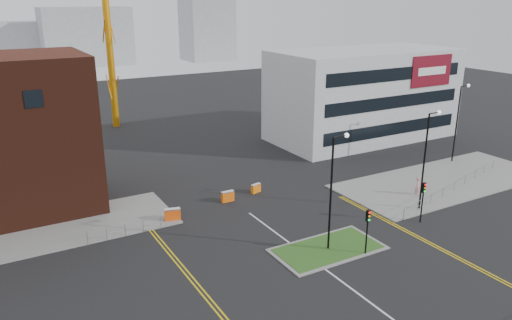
{
  "coord_description": "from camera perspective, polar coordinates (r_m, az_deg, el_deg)",
  "views": [
    {
      "loc": [
        -19.95,
        -19.25,
        18.6
      ],
      "look_at": [
        0.62,
        16.86,
        5.0
      ],
      "focal_mm": 35.0,
      "sensor_mm": 36.0,
      "label": 1
    }
  ],
  "objects": [
    {
      "name": "grass_island",
      "position": [
        39.59,
        8.23,
        -10.0
      ],
      "size": [
        8.0,
        4.0,
        0.12
      ],
      "primitive_type": "cube",
      "color": "#284F1A",
      "rests_on": "ground"
    },
    {
      "name": "office_block",
      "position": [
        69.96,
        12.13,
        7.35
      ],
      "size": [
        25.0,
        12.2,
        12.0
      ],
      "color": "#B0B2B5",
      "rests_on": "ground"
    },
    {
      "name": "skyline_b",
      "position": [
        152.59,
        -18.79,
        13.21
      ],
      "size": [
        24.0,
        12.0,
        16.0
      ],
      "primitive_type": "cube",
      "color": "gray",
      "rests_on": "ground"
    },
    {
      "name": "yellow_right_b",
      "position": [
        43.22,
        18.19,
        -8.34
      ],
      "size": [
        0.12,
        20.0,
        0.01
      ],
      "primitive_type": "cube",
      "color": "gold",
      "rests_on": "ground"
    },
    {
      "name": "railing_left",
      "position": [
        42.26,
        -14.74,
        -7.51
      ],
      "size": [
        6.05,
        0.05,
        1.1
      ],
      "color": "gray",
      "rests_on": "ground"
    },
    {
      "name": "streetlamp_island",
      "position": [
        37.52,
        8.86,
        -2.68
      ],
      "size": [
        1.46,
        0.36,
        9.18
      ],
      "color": "black",
      "rests_on": "ground"
    },
    {
      "name": "pavement_left",
      "position": [
        45.22,
        -27.21,
        -8.24
      ],
      "size": [
        28.0,
        8.0,
        0.12
      ],
      "primitive_type": "cube",
      "color": "slate",
      "rests_on": "ground"
    },
    {
      "name": "traffic_light_right",
      "position": [
        44.93,
        18.58,
        -3.78
      ],
      "size": [
        0.28,
        0.33,
        3.65
      ],
      "color": "black",
      "rests_on": "ground"
    },
    {
      "name": "island_kerb",
      "position": [
        39.6,
        8.23,
        -10.03
      ],
      "size": [
        8.6,
        4.6,
        0.08
      ],
      "primitive_type": "cube",
      "color": "slate",
      "rests_on": "ground"
    },
    {
      "name": "skyline_c",
      "position": [
        158.26,
        -5.66,
        16.37
      ],
      "size": [
        14.0,
        12.0,
        28.0
      ],
      "primitive_type": "cube",
      "color": "gray",
      "rests_on": "ground"
    },
    {
      "name": "pedestrian",
      "position": [
        51.41,
        18.01,
        -2.88
      ],
      "size": [
        0.83,
        0.75,
        1.91
      ],
      "primitive_type": "imported",
      "rotation": [
        0.0,
        0.0,
        0.53
      ],
      "color": "pink",
      "rests_on": "ground"
    },
    {
      "name": "railing_right",
      "position": [
        53.84,
        21.74,
        -2.55
      ],
      "size": [
        19.05,
        5.05,
        1.1
      ],
      "color": "gray",
      "rests_on": "ground"
    },
    {
      "name": "centre_line",
      "position": [
        34.57,
        11.77,
        -14.85
      ],
      "size": [
        0.15,
        30.0,
        0.01
      ],
      "primitive_type": "cube",
      "color": "silver",
      "rests_on": "ground"
    },
    {
      "name": "yellow_left_a",
      "position": [
        36.34,
        -8.05,
        -12.85
      ],
      "size": [
        0.12,
        24.0,
        0.01
      ],
      "primitive_type": "cube",
      "color": "gold",
      "rests_on": "ground"
    },
    {
      "name": "barrier_mid",
      "position": [
        49.79,
        -0.01,
        -3.21
      ],
      "size": [
        1.12,
        0.62,
        0.9
      ],
      "color": "orange",
      "rests_on": "ground"
    },
    {
      "name": "traffic_light_island",
      "position": [
        38.3,
        12.65,
        -7.1
      ],
      "size": [
        0.28,
        0.33,
        3.65
      ],
      "color": "black",
      "rests_on": "ground"
    },
    {
      "name": "yellow_left_b",
      "position": [
        36.43,
        -7.61,
        -12.74
      ],
      "size": [
        0.12,
        24.0,
        0.01
      ],
      "primitive_type": "cube",
      "color": "gold",
      "rests_on": "ground"
    },
    {
      "name": "barrier_right",
      "position": [
        47.7,
        -3.26,
        -4.12
      ],
      "size": [
        1.24,
        0.43,
        1.04
      ],
      "color": "orange",
      "rests_on": "ground"
    },
    {
      "name": "yellow_right_a",
      "position": [
        43.01,
        17.92,
        -8.44
      ],
      "size": [
        0.12,
        20.0,
        0.01
      ],
      "primitive_type": "cube",
      "color": "gold",
      "rests_on": "ground"
    },
    {
      "name": "pavement_right",
      "position": [
        56.64,
        20.68,
        -2.2
      ],
      "size": [
        24.0,
        10.0,
        0.12
      ],
      "primitive_type": "cube",
      "color": "slate",
      "rests_on": "ground"
    },
    {
      "name": "streetlamp_right_far",
      "position": [
        62.3,
        22.15,
        4.56
      ],
      "size": [
        1.46,
        0.36,
        9.18
      ],
      "color": "black",
      "rests_on": "ground"
    },
    {
      "name": "barrier_left",
      "position": [
        44.2,
        -9.52,
        -6.14
      ],
      "size": [
        1.45,
        0.77,
        1.16
      ],
      "color": "#E64E0C",
      "rests_on": "ground"
    },
    {
      "name": "skyline_d",
      "position": [
        160.19,
        -25.89,
        11.85
      ],
      "size": [
        30.0,
        12.0,
        12.0
      ],
      "primitive_type": "cube",
      "color": "gray",
      "rests_on": "ground"
    },
    {
      "name": "streetlamp_right_near",
      "position": [
        46.87,
        18.94,
        0.77
      ],
      "size": [
        1.46,
        0.36,
        9.18
      ],
      "color": "black",
      "rests_on": "ground"
    },
    {
      "name": "ground",
      "position": [
        33.38,
        14.11,
        -16.36
      ],
      "size": [
        200.0,
        200.0,
        0.0
      ],
      "primitive_type": "plane",
      "color": "black",
      "rests_on": "ground"
    }
  ]
}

